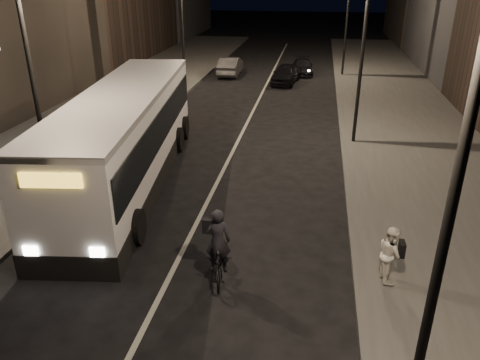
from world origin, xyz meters
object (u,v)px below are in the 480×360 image
at_px(streetlight_left_near, 35,52).
at_px(streetlight_left_far, 185,9).
at_px(streetlight_right_far, 345,4).
at_px(city_bus, 126,133).
at_px(streetlight_right_near, 438,168).
at_px(streetlight_right_mid, 359,29).
at_px(car_mid, 230,66).
at_px(cyclist_on_bicycle, 219,256).
at_px(pedestrian_woman, 390,254).
at_px(car_far, 303,67).
at_px(car_near, 286,74).

distance_m(streetlight_left_near, streetlight_left_far, 18.00).
bearing_deg(streetlight_left_far, streetlight_left_near, -90.00).
bearing_deg(streetlight_right_far, city_bus, -112.04).
bearing_deg(streetlight_right_far, streetlight_right_near, -90.00).
bearing_deg(streetlight_right_far, streetlight_left_near, -113.96).
bearing_deg(streetlight_right_mid, car_mid, 119.75).
distance_m(streetlight_right_far, cyclist_on_bicycle, 28.37).
height_order(streetlight_left_far, city_bus, streetlight_left_far).
relative_size(streetlight_left_near, car_mid, 1.86).
bearing_deg(streetlight_right_near, streetlight_right_mid, 90.00).
relative_size(streetlight_right_far, pedestrian_woman, 5.14).
relative_size(streetlight_right_mid, car_far, 2.05).
bearing_deg(car_near, streetlight_left_near, -100.21).
bearing_deg(pedestrian_woman, city_bus, 48.76).
bearing_deg(streetlight_right_mid, city_bus, -146.69).
distance_m(streetlight_right_mid, streetlight_left_near, 13.33).
height_order(streetlight_left_near, car_mid, streetlight_left_near).
height_order(streetlight_right_near, car_mid, streetlight_right_near).
bearing_deg(car_far, streetlight_right_far, -14.63).
distance_m(streetlight_left_far, car_near, 8.60).
relative_size(streetlight_left_near, city_bus, 0.59).
height_order(streetlight_left_near, streetlight_left_far, same).
relative_size(streetlight_right_near, streetlight_right_far, 1.00).
distance_m(streetlight_right_mid, car_near, 14.17).
xyz_separation_m(streetlight_right_far, car_far, (-2.88, 0.51, -4.79)).
bearing_deg(streetlight_left_far, streetlight_right_far, 29.36).
distance_m(car_near, car_mid, 5.10).
height_order(streetlight_right_near, streetlight_left_near, same).
bearing_deg(city_bus, streetlight_left_near, -137.02).
relative_size(cyclist_on_bicycle, car_near, 0.54).
bearing_deg(car_mid, streetlight_right_far, -174.58).
xyz_separation_m(streetlight_right_near, streetlight_left_far, (-10.66, 26.00, 0.00)).
distance_m(streetlight_right_near, streetlight_left_far, 28.10).
height_order(streetlight_right_mid, city_bus, streetlight_right_mid).
relative_size(car_mid, car_far, 1.10).
relative_size(streetlight_left_near, pedestrian_woman, 5.14).
distance_m(streetlight_right_near, cyclist_on_bicycle, 7.44).
xyz_separation_m(streetlight_left_far, city_bus, (1.84, -15.80, -3.39)).
xyz_separation_m(streetlight_left_near, car_far, (7.78, 24.51, -4.79)).
relative_size(streetlight_right_near, city_bus, 0.59).
relative_size(city_bus, car_mid, 3.14).
distance_m(cyclist_on_bicycle, pedestrian_woman, 4.53).
bearing_deg(cyclist_on_bicycle, pedestrian_woman, -2.98).
height_order(pedestrian_woman, car_far, pedestrian_woman).
bearing_deg(car_near, streetlight_right_near, -74.50).
xyz_separation_m(streetlight_left_near, car_near, (6.67, 20.78, -4.66)).
relative_size(streetlight_right_near, streetlight_left_near, 1.00).
bearing_deg(streetlight_left_far, car_near, 22.59).
relative_size(city_bus, car_far, 3.45).
xyz_separation_m(cyclist_on_bicycle, pedestrian_woman, (4.49, 0.53, 0.21)).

